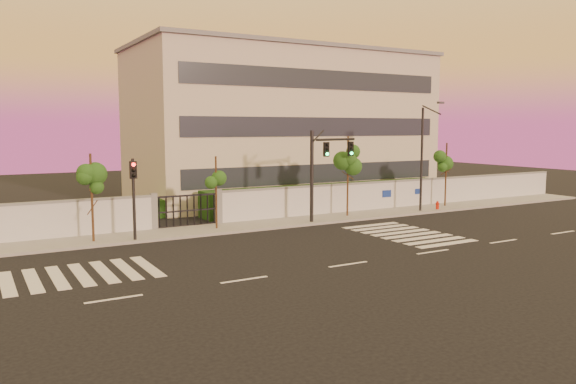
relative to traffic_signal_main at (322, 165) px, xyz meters
name	(u,v)px	position (x,y,z in m)	size (l,w,h in m)	color
ground	(348,264)	(-4.88, -9.54, -3.64)	(120.00, 120.00, 0.00)	black
sidewalk	(244,226)	(-4.88, 0.96, -3.57)	(60.00, 3.00, 0.15)	gray
perimeter_wall	(235,207)	(-4.77, 2.46, -2.57)	(60.00, 0.36, 2.20)	silver
hedge_row	(233,204)	(-3.71, 5.20, -2.82)	(41.00, 4.25, 1.80)	#153810
institutional_building	(282,125)	(4.12, 12.44, 2.52)	(24.40, 12.40, 12.25)	beige
road_markings	(275,252)	(-6.46, -5.79, -3.63)	(57.00, 7.62, 0.02)	silver
street_tree_c	(92,178)	(-13.61, 0.48, -0.23)	(1.50, 1.19, 4.64)	#382314
street_tree_d	(216,176)	(-6.69, 0.83, -0.47)	(1.32, 1.05, 4.31)	#382314
street_tree_e	(348,158)	(2.64, 0.89, 0.31)	(1.52, 1.21, 5.37)	#382314
street_tree_f	(446,160)	(11.79, 1.16, -0.09)	(1.48, 1.17, 4.82)	#382314
traffic_signal_main	(322,165)	(0.00, 0.00, 0.00)	(3.61, 0.99, 5.76)	black
traffic_signal_secondary	(134,190)	(-11.68, -0.19, -0.87)	(0.34, 0.33, 4.36)	black
streetlight_east	(423,154)	(8.38, 0.00, 0.49)	(0.46, 1.84, 7.64)	black
fire_hydrant	(437,206)	(9.89, 0.03, -3.27)	(0.28, 0.28, 0.74)	red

